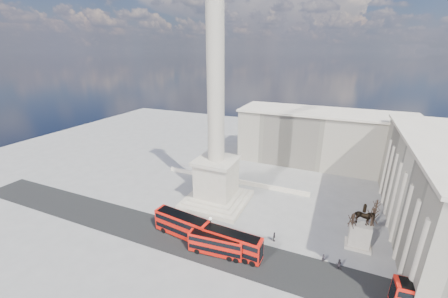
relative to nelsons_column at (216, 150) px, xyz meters
name	(u,v)px	position (x,y,z in m)	size (l,w,h in m)	color
ground	(207,212)	(0.00, -5.00, -12.92)	(180.00, 180.00, 0.00)	gray
asphalt_road	(207,246)	(5.00, -15.00, -12.91)	(120.00, 9.00, 0.01)	black
nelsons_column	(216,150)	(0.00, 0.00, 0.00)	(14.00, 14.00, 49.85)	#C0B5A0
balustrade_wall	(234,180)	(0.00, 11.00, -12.37)	(40.00, 0.60, 1.10)	beige
building_northeast	(322,138)	(20.00, 35.00, -4.59)	(51.00, 17.00, 16.60)	beige
red_bus_a	(182,225)	(-0.58, -14.21, -10.50)	(11.61, 3.98, 4.61)	red
red_bus_b	(216,244)	(7.43, -16.18, -10.86)	(9.85, 3.10, 3.93)	red
red_bus_c	(232,243)	(9.90, -15.17, -10.62)	(10.94, 3.08, 4.39)	red
victorian_lamp	(210,230)	(5.67, -14.86, -9.28)	(0.53, 0.53, 6.18)	black
equestrian_statue	(360,232)	(30.18, -4.34, -9.78)	(4.33, 3.25, 8.93)	beige
bare_tree_near	(373,215)	(31.64, -4.11, -6.07)	(1.99, 1.99, 8.69)	#332319
bare_tree_mid	(353,220)	(28.64, -4.97, -7.18)	(1.92, 1.92, 7.29)	#332319
bare_tree_far	(377,205)	(33.07, 3.35, -7.74)	(1.61, 1.61, 6.58)	#332319
pedestrian_walking	(323,258)	(24.76, -10.85, -12.16)	(0.55, 0.36, 1.52)	black
pedestrian_standing	(339,264)	(27.14, -11.50, -11.97)	(0.92, 0.71, 1.89)	black
pedestrian_crossing	(274,237)	(15.85, -8.79, -11.96)	(1.13, 0.47, 1.92)	black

